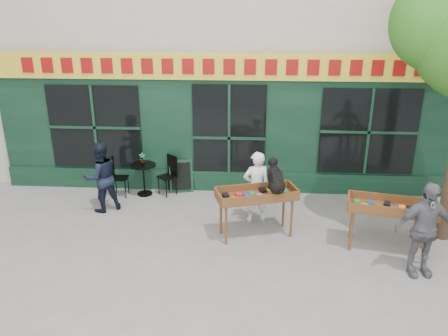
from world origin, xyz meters
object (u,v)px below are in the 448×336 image
at_px(dog, 276,176).
at_px(book_cart_right, 391,209).
at_px(man_right, 423,230).
at_px(man_left, 101,177).
at_px(book_cart_center, 256,197).
at_px(bistro_table, 144,173).
at_px(woman, 256,187).

xyz_separation_m(dog, book_cart_right, (2.07, -0.33, -0.47)).
height_order(man_right, man_left, man_right).
distance_m(book_cart_right, man_right, 0.81).
height_order(book_cart_center, man_left, man_left).
bearing_deg(book_cart_right, book_cart_center, -176.91).
distance_m(man_right, bistro_table, 6.14).
distance_m(dog, man_right, 2.65).
height_order(book_cart_center, dog, dog).
xyz_separation_m(dog, man_left, (-3.71, 0.97, -0.51)).
xyz_separation_m(book_cart_center, man_right, (2.72, -1.13, 0.00)).
xyz_separation_m(book_cart_center, man_left, (-3.36, 0.92, -0.04)).
distance_m(book_cart_center, man_left, 3.48).
distance_m(man_right, man_left, 6.41).
bearing_deg(book_cart_right, dog, -177.05).
xyz_separation_m(man_right, man_left, (-6.07, 2.06, -0.04)).
distance_m(book_cart_center, dog, 0.59).
relative_size(dog, woman, 0.39).
bearing_deg(man_left, book_cart_center, 126.67).
bearing_deg(dog, man_right, -41.40).
relative_size(book_cart_right, man_left, 1.02).
xyz_separation_m(woman, book_cart_right, (2.42, -1.03, 0.06)).
bearing_deg(woman, dog, 99.72).
xyz_separation_m(woman, bistro_table, (-2.66, 1.17, -0.22)).
relative_size(book_cart_center, dog, 2.69).
distance_m(dog, woman, 0.95).
bearing_deg(dog, woman, 99.72).
distance_m(book_cart_center, book_cart_right, 2.45).
relative_size(dog, man_right, 0.36).
xyz_separation_m(book_cart_center, book_cart_right, (2.42, -0.38, 0.00)).
height_order(bistro_table, man_left, man_left).
height_order(dog, woman, dog).
xyz_separation_m(book_cart_center, dog, (0.35, -0.05, 0.47)).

